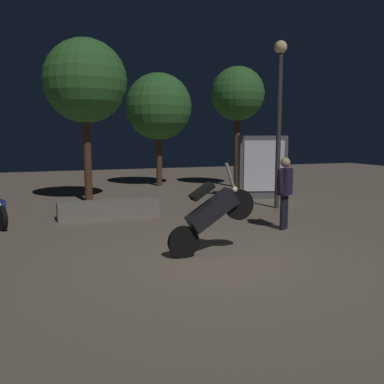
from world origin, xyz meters
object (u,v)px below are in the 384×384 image
(person_rider_beside, at_px, (285,187))
(motorcycle_black_foreground, at_px, (212,213))
(streetlamp_near, at_px, (279,103))
(kiosk_billboard, at_px, (262,167))

(person_rider_beside, bearing_deg, motorcycle_black_foreground, -96.44)
(motorcycle_black_foreground, bearing_deg, streetlamp_near, 42.65)
(motorcycle_black_foreground, relative_size, person_rider_beside, 1.02)
(streetlamp_near, bearing_deg, motorcycle_black_foreground, -134.24)
(motorcycle_black_foreground, bearing_deg, kiosk_billboard, 49.96)
(kiosk_billboard, bearing_deg, streetlamp_near, 89.05)
(person_rider_beside, xyz_separation_m, streetlamp_near, (1.39, 2.52, 2.06))
(motorcycle_black_foreground, height_order, person_rider_beside, motorcycle_black_foreground)
(streetlamp_near, distance_m, kiosk_billboard, 2.87)
(person_rider_beside, relative_size, kiosk_billboard, 0.77)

